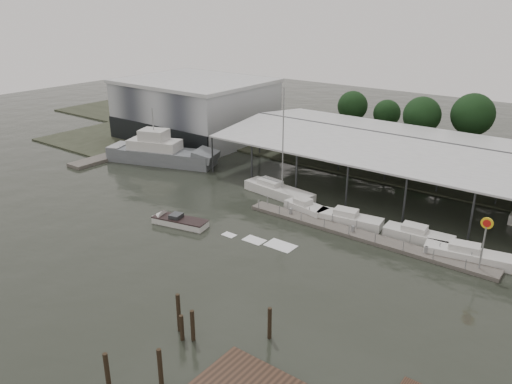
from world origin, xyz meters
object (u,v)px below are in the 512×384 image
Objects in this scene: shell_fuel_sign at (485,234)px; grey_trawler at (162,153)px; white_sailboat at (278,191)px; speedboat_underway at (176,221)px.

shell_fuel_sign is 0.31× the size of grey_trawler.
grey_trawler is 22.32m from white_sailboat.
shell_fuel_sign is 48.66m from grey_trawler.
shell_fuel_sign reaches higher than speedboat_underway.
speedboat_underway is (-30.21, -9.60, -3.53)m from shell_fuel_sign.
grey_trawler is at bearing -51.72° from speedboat_underway.
shell_fuel_sign is 0.39× the size of white_sailboat.
grey_trawler reaches higher than shell_fuel_sign.
shell_fuel_sign is 0.31× the size of speedboat_underway.
shell_fuel_sign is at bearing -174.94° from speedboat_underway.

